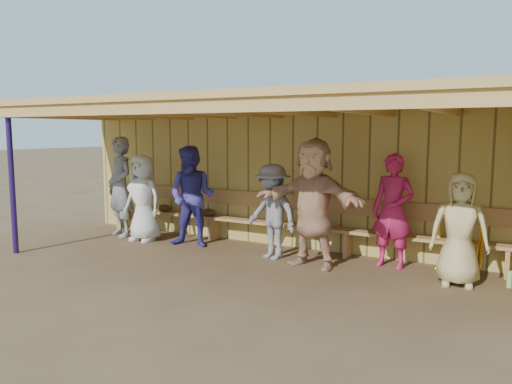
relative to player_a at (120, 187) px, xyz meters
The scene contains 11 objects.
ground 3.22m from the player_a, ahead, with size 90.00×90.00×0.00m, color brown.
player_a is the anchor object (origin of this frame).
player_b 0.70m from the player_a, ahead, with size 0.77×0.50×1.58m, color silver.
player_c 1.71m from the player_a, ahead, with size 0.86×0.67×1.76m, color #3E3799.
player_e 3.33m from the player_a, ahead, with size 0.97×0.56×1.51m, color gray.
player_f 4.08m from the player_a, ahead, with size 1.78×0.57×1.92m, color tan.
player_g 5.12m from the player_a, ahead, with size 0.62×0.41×1.70m, color #C11F54.
player_h 6.09m from the player_a, ahead, with size 0.73×0.48×1.50m, color tan.
dugout_structure 3.52m from the player_a, ahead, with size 8.80×3.20×2.50m.
bench 3.14m from the player_a, 12.06° to the left, with size 7.60×0.34×0.93m.
dugout_equipment 2.89m from the player_a, 10.54° to the left, with size 6.28×0.62×0.80m.
Camera 1 is at (3.86, -6.51, 2.02)m, focal length 35.00 mm.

